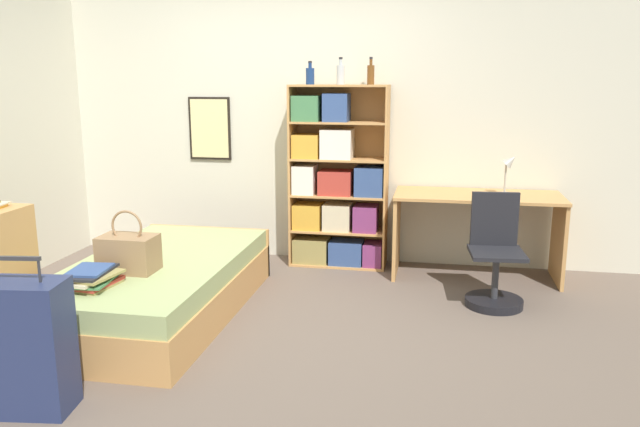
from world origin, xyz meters
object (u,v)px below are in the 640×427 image
at_px(desk_chair, 495,270).
at_px(handbag, 129,253).
at_px(bottle_clear, 371,74).
at_px(desk_lamp, 509,167).
at_px(book_stack_on_bed, 90,278).
at_px(suitcase, 22,347).
at_px(bottle_brown, 341,74).
at_px(bottle_green, 310,75).
at_px(desk, 477,218).
at_px(bed, 160,287).
at_px(bookcase, 335,186).

bearing_deg(desk_chair, handbag, -158.67).
relative_size(bottle_clear, desk_lamp, 0.65).
xyz_separation_m(book_stack_on_bed, suitcase, (0.05, -0.74, -0.12)).
distance_m(handbag, desk_chair, 2.64).
bearing_deg(bottle_brown, suitcase, -112.58).
height_order(bottle_green, bottle_brown, bottle_brown).
distance_m(bottle_green, desk, 1.89).
bearing_deg(book_stack_on_bed, bed, 77.18).
relative_size(bed, bottle_clear, 8.88).
xyz_separation_m(bottle_brown, desk_chair, (1.30, -0.79, -1.44)).
bearing_deg(desk, bottle_brown, 174.06).
relative_size(suitcase, bottle_green, 4.09).
distance_m(desk_lamp, desk_chair, 0.97).
distance_m(bottle_green, desk_chair, 2.29).
bearing_deg(desk_chair, bottle_clear, 141.28).
distance_m(bed, desk_lamp, 2.95).
xyz_separation_m(bottle_clear, desk, (0.94, -0.18, -1.19)).
bearing_deg(desk_lamp, bottle_clear, 172.39).
bearing_deg(bottle_green, bookcase, -8.66).
xyz_separation_m(book_stack_on_bed, desk_lamp, (2.66, 1.98, 0.48)).
height_order(handbag, bookcase, bookcase).
relative_size(handbag, bookcase, 0.26).
relative_size(bookcase, bottle_clear, 6.98).
distance_m(bed, desk, 2.65).
height_order(bed, handbag, handbag).
height_order(bottle_green, desk, bottle_green).
height_order(bottle_green, desk_chair, bottle_green).
bearing_deg(handbag, suitcase, -91.55).
distance_m(desk, desk_lamp, 0.50).
bearing_deg(handbag, book_stack_on_bed, -103.42).
height_order(handbag, bottle_clear, bottle_clear).
height_order(bed, desk, desk).
relative_size(bottle_green, bottle_clear, 0.87).
bearing_deg(bed, bottle_brown, 53.07).
bearing_deg(bottle_clear, bottle_brown, -168.28).
distance_m(bed, handbag, 0.46).
height_order(bottle_brown, desk_lamp, bottle_brown).
distance_m(bed, bottle_green, 2.26).
bearing_deg(bed, book_stack_on_bed, -102.82).
distance_m(book_stack_on_bed, bookcase, 2.42).
relative_size(bottle_green, desk_lamp, 0.56).
xyz_separation_m(bottle_brown, bottle_clear, (0.25, 0.05, 0.00)).
bearing_deg(bed, suitcase, -93.90).
xyz_separation_m(bed, desk, (2.28, 1.32, 0.31)).
height_order(book_stack_on_bed, bottle_brown, bottle_brown).
distance_m(suitcase, bottle_clear, 3.49).
bearing_deg(desk_lamp, bed, -152.07).
distance_m(bookcase, bottle_clear, 1.03).
xyz_separation_m(handbag, bottle_green, (0.87, 1.79, 1.16)).
distance_m(book_stack_on_bed, desk, 3.12).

